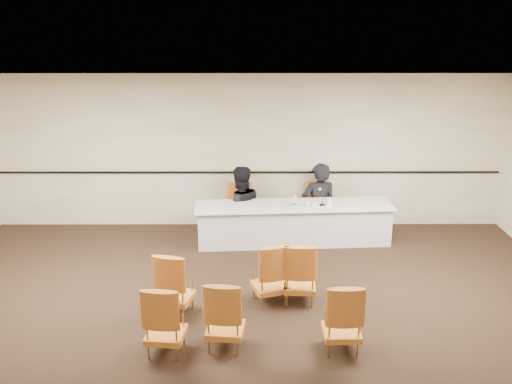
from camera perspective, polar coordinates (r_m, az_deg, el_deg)
floor at (r=7.91m, az=-0.98°, el=-13.55°), size 10.00×10.00×0.00m
ceiling at (r=6.86m, az=-1.11°, el=8.45°), size 10.00×10.00×0.00m
wall_back at (r=11.08m, az=-0.74°, el=4.04°), size 10.00×0.04×3.00m
wall_rail at (r=11.14m, az=-0.73°, el=2.00°), size 9.80×0.04×0.03m
panel_table at (r=10.55m, az=3.78°, el=-3.16°), size 3.66×1.06×0.72m
panelist_main at (r=11.12m, az=6.27°, el=-1.83°), size 0.76×0.57×1.90m
panelist_main_chair at (r=11.10m, az=6.28°, el=-1.55°), size 0.53×0.53×0.95m
panelist_second at (r=10.97m, az=-1.61°, el=-2.01°), size 1.04×0.91×1.82m
panelist_second_chair at (r=10.95m, az=-1.61°, el=-1.73°), size 0.53×0.53×0.95m
papers at (r=10.51m, az=6.52°, el=-1.22°), size 0.33×0.26×0.00m
microphone at (r=10.40m, az=6.66°, el=-0.58°), size 0.15×0.23×0.30m
water_bottle at (r=10.31m, az=3.89°, el=-0.90°), size 0.07×0.07×0.22m
drinking_glass at (r=10.37m, az=5.17°, el=-1.16°), size 0.08×0.08×0.10m
coffee_cup at (r=10.43m, az=7.36°, el=-1.00°), size 0.12×0.12×0.15m
aud_chair_front_left at (r=8.14m, az=-8.10°, el=-8.98°), size 0.61×0.61×0.95m
aud_chair_front_mid at (r=8.36m, az=1.37°, el=-8.05°), size 0.64×0.64×0.95m
aud_chair_front_right at (r=8.40m, az=4.41°, el=-7.98°), size 0.53×0.53×0.95m
aud_chair_back_left at (r=7.29m, az=-9.07°, el=-12.39°), size 0.55×0.55×0.95m
aud_chair_back_mid at (r=7.31m, az=-3.10°, el=-12.05°), size 0.55×0.55×0.95m
aud_chair_back_right at (r=7.33m, az=8.59°, el=-12.16°), size 0.51×0.51×0.95m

